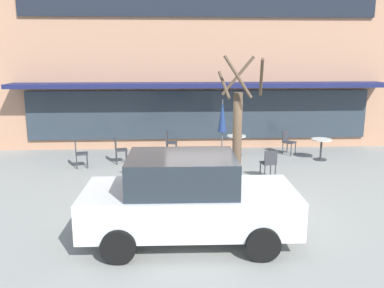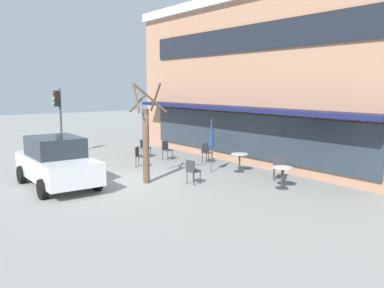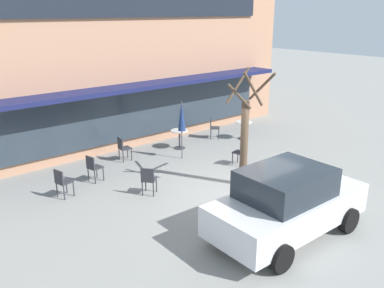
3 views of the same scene
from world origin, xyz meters
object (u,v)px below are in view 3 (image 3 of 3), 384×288
object	(u,v)px
cafe_chair_3	(93,166)
cafe_chair_4	(148,179)
cafe_table_near_wall	(180,136)
street_tree	(245,135)
parked_sedan	(287,202)
cafe_chair_1	(241,151)
patio_umbrella_green_folded	(182,116)
cafe_chair_5	(62,181)
cafe_chair_0	(213,126)
cafe_table_streetside	(244,127)
cafe_chair_2	(123,147)

from	to	relation	value
cafe_chair_3	cafe_chair_4	distance (m)	2.12
cafe_table_near_wall	street_tree	distance (m)	4.28
parked_sedan	cafe_chair_1	bearing A→B (deg)	56.79
parked_sedan	street_tree	world-z (taller)	street_tree
patio_umbrella_green_folded	parked_sedan	bearing A→B (deg)	-103.58
cafe_table_near_wall	cafe_chair_5	world-z (taller)	cafe_chair_5
cafe_chair_0	patio_umbrella_green_folded	bearing A→B (deg)	-156.64
cafe_table_near_wall	parked_sedan	distance (m)	7.18
street_tree	patio_umbrella_green_folded	bearing A→B (deg)	90.41
cafe_table_near_wall	cafe_table_streetside	xyz separation A→B (m)	(2.91, -0.76, 0.00)
cafe_chair_5	cafe_table_near_wall	bearing A→B (deg)	13.71
cafe_table_streetside	patio_umbrella_green_folded	xyz separation A→B (m)	(-3.57, -0.22, 1.11)
cafe_chair_2	street_tree	bearing A→B (deg)	-67.08
patio_umbrella_green_folded	cafe_chair_1	xyz separation A→B (m)	(1.20, -1.89, -1.10)
patio_umbrella_green_folded	cafe_chair_2	size ratio (longest dim) A/B	2.47
cafe_table_near_wall	cafe_chair_5	xyz separation A→B (m)	(-5.44, -1.33, 0.01)
cafe_chair_2	street_tree	xyz separation A→B (m)	(1.82, -4.31, 1.13)
cafe_chair_1	cafe_chair_2	size ratio (longest dim) A/B	1.00
cafe_chair_0	cafe_chair_5	world-z (taller)	same
cafe_chair_5	cafe_chair_4	bearing A→B (deg)	-35.87
cafe_chair_3	parked_sedan	world-z (taller)	parked_sedan
patio_umbrella_green_folded	cafe_chair_5	xyz separation A→B (m)	(-4.78, -0.35, -1.10)
cafe_table_streetside	cafe_chair_2	size ratio (longest dim) A/B	0.85
cafe_table_streetside	cafe_chair_4	bearing A→B (deg)	-161.98
cafe_chair_4	cafe_chair_5	world-z (taller)	same
cafe_chair_1	cafe_table_near_wall	bearing A→B (deg)	100.68
cafe_chair_4	patio_umbrella_green_folded	bearing A→B (deg)	33.78
parked_sedan	cafe_chair_0	bearing A→B (deg)	60.07
cafe_table_near_wall	cafe_chair_4	world-z (taller)	cafe_chair_4
street_tree	cafe_chair_3	bearing A→B (deg)	137.68
cafe_chair_0	cafe_chair_3	size ratio (longest dim) A/B	1.00
cafe_table_near_wall	cafe_chair_2	xyz separation A→B (m)	(-2.46, 0.23, 0.01)
cafe_chair_0	parked_sedan	bearing A→B (deg)	-119.93
cafe_chair_0	cafe_chair_1	size ratio (longest dim) A/B	1.00
cafe_table_near_wall	parked_sedan	xyz separation A→B (m)	(-2.08, -6.87, 0.36)
cafe_table_streetside	cafe_chair_0	size ratio (longest dim) A/B	0.85
cafe_chair_4	parked_sedan	distance (m)	4.28
cafe_chair_2	cafe_chair_3	size ratio (longest dim) A/B	1.00
cafe_table_streetside	cafe_chair_3	bearing A→B (deg)	-179.33
cafe_chair_1	cafe_chair_5	size ratio (longest dim) A/B	1.00
cafe_chair_1	cafe_chair_2	world-z (taller)	same
cafe_table_near_wall	street_tree	size ratio (longest dim) A/B	0.21
cafe_chair_3	cafe_chair_1	bearing A→B (deg)	-23.17
cafe_chair_1	cafe_chair_3	distance (m)	5.15
cafe_chair_3	parked_sedan	distance (m)	6.39
cafe_chair_0	street_tree	xyz separation A→B (m)	(-2.60, -4.23, 1.13)
cafe_chair_4	cafe_chair_2	bearing A→B (deg)	72.95
cafe_chair_2	cafe_chair_5	size ratio (longest dim) A/B	1.00
cafe_chair_0	parked_sedan	size ratio (longest dim) A/B	0.21
cafe_chair_2	cafe_chair_1	bearing A→B (deg)	-45.94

